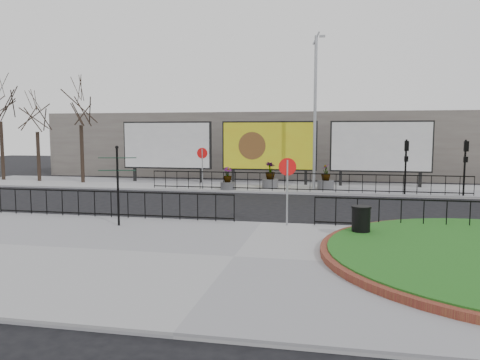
% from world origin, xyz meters
% --- Properties ---
extents(ground, '(90.00, 90.00, 0.00)m').
position_xyz_m(ground, '(0.00, 0.00, 0.00)').
color(ground, black).
rests_on(ground, ground).
extents(pavement_near, '(30.00, 10.00, 0.12)m').
position_xyz_m(pavement_near, '(0.00, -5.00, 0.06)').
color(pavement_near, gray).
rests_on(pavement_near, ground).
extents(pavement_far, '(44.00, 6.00, 0.12)m').
position_xyz_m(pavement_far, '(0.00, 12.00, 0.06)').
color(pavement_far, gray).
rests_on(pavement_far, ground).
extents(railing_near_left, '(10.00, 0.10, 1.10)m').
position_xyz_m(railing_near_left, '(-6.00, -0.30, 0.67)').
color(railing_near_left, black).
rests_on(railing_near_left, pavement_near).
extents(railing_near_right, '(9.00, 0.10, 1.10)m').
position_xyz_m(railing_near_right, '(6.50, -0.30, 0.67)').
color(railing_near_right, black).
rests_on(railing_near_right, pavement_near).
extents(railing_far, '(18.00, 0.10, 1.10)m').
position_xyz_m(railing_far, '(1.00, 9.30, 0.67)').
color(railing_far, black).
rests_on(railing_far, pavement_far).
extents(speed_sign_far, '(0.64, 0.07, 2.47)m').
position_xyz_m(speed_sign_far, '(-5.00, 9.40, 1.92)').
color(speed_sign_far, gray).
rests_on(speed_sign_far, pavement_far).
extents(speed_sign_near, '(0.64, 0.07, 2.47)m').
position_xyz_m(speed_sign_near, '(1.00, -0.40, 1.92)').
color(speed_sign_near, gray).
rests_on(speed_sign_near, pavement_near).
extents(billboard_left, '(6.20, 0.31, 4.10)m').
position_xyz_m(billboard_left, '(-8.50, 12.97, 2.60)').
color(billboard_left, black).
rests_on(billboard_left, pavement_far).
extents(billboard_mid, '(6.20, 0.31, 4.10)m').
position_xyz_m(billboard_mid, '(-1.50, 12.97, 2.60)').
color(billboard_mid, black).
rests_on(billboard_mid, pavement_far).
extents(billboard_right, '(6.20, 0.31, 4.10)m').
position_xyz_m(billboard_right, '(5.50, 12.97, 2.60)').
color(billboard_right, black).
rests_on(billboard_right, pavement_far).
extents(lamp_post, '(0.74, 0.18, 9.23)m').
position_xyz_m(lamp_post, '(1.51, 11.00, 4.83)').
color(lamp_post, gray).
rests_on(lamp_post, pavement_far).
extents(signal_pole_a, '(0.22, 0.26, 3.00)m').
position_xyz_m(signal_pole_a, '(6.50, 9.34, 2.10)').
color(signal_pole_a, black).
rests_on(signal_pole_a, pavement_far).
extents(signal_pole_b, '(0.22, 0.26, 3.00)m').
position_xyz_m(signal_pole_b, '(9.50, 9.34, 2.10)').
color(signal_pole_b, black).
rests_on(signal_pole_b, pavement_far).
extents(tree_left, '(2.00, 2.00, 7.00)m').
position_xyz_m(tree_left, '(-14.00, 11.50, 3.62)').
color(tree_left, '#2D2119').
rests_on(tree_left, pavement_far).
extents(tree_mid, '(2.00, 2.00, 6.20)m').
position_xyz_m(tree_mid, '(-17.50, 11.80, 3.22)').
color(tree_mid, '#2D2119').
rests_on(tree_mid, pavement_far).
extents(tree_far, '(2.00, 2.00, 7.50)m').
position_xyz_m(tree_far, '(-20.50, 12.00, 3.87)').
color(tree_far, '#2D2119').
rests_on(tree_far, pavement_far).
extents(building_backdrop, '(40.00, 10.00, 5.00)m').
position_xyz_m(building_backdrop, '(0.00, 22.00, 2.50)').
color(building_backdrop, '#68635B').
rests_on(building_backdrop, ground).
extents(fingerpost_sign, '(1.37, 0.45, 2.92)m').
position_xyz_m(fingerpost_sign, '(-5.03, -1.65, 1.88)').
color(fingerpost_sign, black).
rests_on(fingerpost_sign, pavement_near).
extents(litter_bin, '(0.63, 0.63, 1.04)m').
position_xyz_m(litter_bin, '(3.54, -2.02, 0.65)').
color(litter_bin, black).
rests_on(litter_bin, pavement_near).
extents(planter_a, '(0.85, 0.85, 1.34)m').
position_xyz_m(planter_a, '(-3.48, 9.50, 0.62)').
color(planter_a, '#4C4C4F').
rests_on(planter_a, pavement_far).
extents(planter_b, '(0.99, 0.99, 1.59)m').
position_xyz_m(planter_b, '(-1.15, 11.00, 0.72)').
color(planter_b, '#4C4C4F').
rests_on(planter_b, pavement_far).
extents(planter_c, '(0.98, 0.98, 1.51)m').
position_xyz_m(planter_c, '(2.20, 11.00, 0.67)').
color(planter_c, '#4C4C4F').
rests_on(planter_c, pavement_far).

